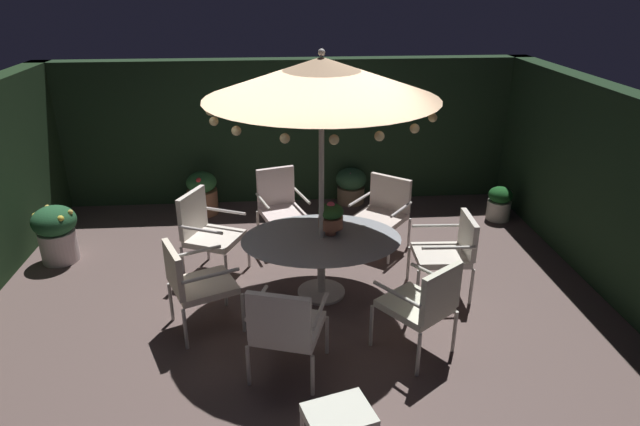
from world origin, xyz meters
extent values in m
cube|color=brown|center=(0.00, 0.00, -0.01)|extent=(7.46, 6.50, 0.02)
cube|color=#1D321E|center=(0.00, 3.10, 1.11)|extent=(7.46, 0.30, 2.21)
cube|color=#1B301C|center=(3.58, 0.00, 1.11)|extent=(0.30, 6.50, 2.21)
cylinder|color=silver|center=(0.27, 0.10, 0.01)|extent=(0.54, 0.54, 0.03)
cylinder|color=silver|center=(0.27, 0.10, 0.34)|extent=(0.09, 0.09, 0.68)
ellipsoid|color=#9EA4AB|center=(0.27, 0.10, 0.69)|extent=(1.76, 1.34, 0.03)
cylinder|color=silver|center=(0.27, 0.10, 1.19)|extent=(0.06, 0.06, 2.37)
cone|color=#D7AD83|center=(0.27, 0.10, 2.43)|extent=(2.35, 2.35, 0.40)
sphere|color=silver|center=(0.27, 0.10, 2.67)|extent=(0.07, 0.07, 0.07)
sphere|color=#F9DB8C|center=(1.36, 0.07, 2.12)|extent=(0.09, 0.09, 0.09)
sphere|color=#F9DB8C|center=(1.29, 0.50, 2.12)|extent=(0.09, 0.09, 0.09)
sphere|color=#F9DB8C|center=(1.01, 0.91, 2.12)|extent=(0.09, 0.09, 0.09)
sphere|color=#F9DB8C|center=(0.68, 1.12, 2.12)|extent=(0.09, 0.09, 0.09)
sphere|color=#F9DB8C|center=(0.23, 1.20, 2.12)|extent=(0.09, 0.09, 0.09)
sphere|color=#F9DB8C|center=(-0.16, 1.11, 2.12)|extent=(0.09, 0.09, 0.09)
sphere|color=#F9DB8C|center=(-0.52, 0.86, 2.12)|extent=(0.09, 0.09, 0.09)
sphere|color=#F9DB8C|center=(-0.73, 0.55, 2.12)|extent=(0.09, 0.09, 0.09)
sphere|color=#F9DB8C|center=(-0.83, 0.11, 2.12)|extent=(0.09, 0.09, 0.09)
sphere|color=#F9DB8C|center=(-0.75, -0.30, 2.12)|extent=(0.09, 0.09, 0.09)
sphere|color=#F9DB8C|center=(-0.53, -0.65, 2.12)|extent=(0.09, 0.09, 0.09)
sphere|color=#F9DB8C|center=(-0.12, -0.92, 2.12)|extent=(0.09, 0.09, 0.09)
sphere|color=#F9DB8C|center=(0.28, -0.99, 2.12)|extent=(0.09, 0.09, 0.09)
sphere|color=#F9DB8C|center=(0.66, -0.92, 2.12)|extent=(0.09, 0.09, 0.09)
sphere|color=#F9DB8C|center=(1.01, -0.70, 2.12)|extent=(0.09, 0.09, 0.09)
sphere|color=#F9DB8C|center=(1.27, -0.32, 2.12)|extent=(0.09, 0.09, 0.09)
cylinder|color=#A1624E|center=(0.38, 0.18, 0.75)|extent=(0.12, 0.12, 0.09)
cylinder|color=#A5654B|center=(0.38, 0.18, 0.86)|extent=(0.27, 0.27, 0.13)
ellipsoid|color=#2D622C|center=(0.38, 0.18, 0.98)|extent=(0.28, 0.28, 0.17)
sphere|color=#E9526F|center=(0.38, 0.18, 1.05)|extent=(0.10, 0.10, 0.10)
cylinder|color=beige|center=(-0.32, -0.81, 0.21)|extent=(0.04, 0.04, 0.41)
cylinder|color=beige|center=(0.23, -0.98, 0.21)|extent=(0.04, 0.04, 0.41)
cylinder|color=beige|center=(-0.50, -1.36, 0.21)|extent=(0.04, 0.04, 0.41)
cylinder|color=beige|center=(0.06, -1.54, 0.21)|extent=(0.04, 0.04, 0.41)
cube|color=silver|center=(-0.13, -1.17, 0.45)|extent=(0.71, 0.71, 0.07)
cube|color=silver|center=(-0.22, -1.44, 0.72)|extent=(0.55, 0.22, 0.47)
cylinder|color=beige|center=(-0.41, -1.09, 0.67)|extent=(0.20, 0.54, 0.04)
cylinder|color=beige|center=(0.14, -1.26, 0.67)|extent=(0.20, 0.54, 0.04)
cylinder|color=beige|center=(0.67, -0.90, 0.23)|extent=(0.04, 0.04, 0.45)
cylinder|color=beige|center=(1.10, -0.58, 0.23)|extent=(0.04, 0.04, 0.45)
cylinder|color=beige|center=(1.02, -1.37, 0.23)|extent=(0.04, 0.04, 0.45)
cylinder|color=beige|center=(1.44, -1.05, 0.23)|extent=(0.04, 0.04, 0.45)
cube|color=silver|center=(1.06, -0.97, 0.49)|extent=(0.76, 0.77, 0.07)
cube|color=silver|center=(1.22, -1.20, 0.76)|extent=(0.45, 0.35, 0.47)
cylinder|color=beige|center=(0.84, -1.13, 0.72)|extent=(0.36, 0.47, 0.04)
cylinder|color=beige|center=(1.27, -0.82, 0.72)|extent=(0.36, 0.47, 0.04)
cylinder|color=beige|center=(1.29, -0.22, 0.21)|extent=(0.04, 0.04, 0.43)
cylinder|color=beige|center=(1.32, 0.33, 0.21)|extent=(0.04, 0.04, 0.43)
cylinder|color=beige|center=(1.89, -0.25, 0.21)|extent=(0.04, 0.04, 0.43)
cylinder|color=beige|center=(1.91, 0.30, 0.21)|extent=(0.04, 0.04, 0.43)
cube|color=silver|center=(1.60, 0.04, 0.46)|extent=(0.60, 0.57, 0.07)
cube|color=silver|center=(1.89, 0.03, 0.71)|extent=(0.08, 0.53, 0.43)
cylinder|color=beige|center=(1.59, -0.24, 0.70)|extent=(0.57, 0.06, 0.04)
cylinder|color=beige|center=(1.62, 0.32, 0.70)|extent=(0.57, 0.06, 0.04)
cylinder|color=silver|center=(1.17, 0.73, 0.21)|extent=(0.04, 0.04, 0.41)
cylinder|color=silver|center=(0.70, 1.11, 0.21)|extent=(0.04, 0.04, 0.41)
cylinder|color=silver|center=(1.53, 1.17, 0.21)|extent=(0.04, 0.04, 0.41)
cylinder|color=silver|center=(1.06, 1.55, 0.21)|extent=(0.04, 0.04, 0.41)
cube|color=silver|center=(1.11, 1.14, 0.45)|extent=(0.81, 0.80, 0.07)
cube|color=silver|center=(1.28, 1.35, 0.71)|extent=(0.48, 0.41, 0.46)
cylinder|color=silver|center=(1.35, 0.95, 0.64)|extent=(0.37, 0.45, 0.04)
cylinder|color=silver|center=(0.88, 1.33, 0.64)|extent=(0.37, 0.45, 0.04)
cylinder|color=beige|center=(0.21, 1.17, 0.20)|extent=(0.04, 0.04, 0.41)
cylinder|color=beige|center=(-0.30, 1.01, 0.20)|extent=(0.04, 0.04, 0.41)
cylinder|color=beige|center=(0.03, 1.75, 0.20)|extent=(0.04, 0.04, 0.41)
cylinder|color=beige|center=(-0.48, 1.59, 0.20)|extent=(0.04, 0.04, 0.41)
cube|color=silver|center=(-0.14, 1.38, 0.44)|extent=(0.68, 0.72, 0.07)
cube|color=silver|center=(-0.22, 1.65, 0.74)|extent=(0.51, 0.21, 0.52)
cylinder|color=beige|center=(0.12, 1.46, 0.67)|extent=(0.21, 0.56, 0.04)
cylinder|color=beige|center=(-0.39, 1.30, 0.67)|extent=(0.21, 0.56, 0.04)
cylinder|color=silver|center=(-0.58, 0.79, 0.22)|extent=(0.04, 0.04, 0.45)
cylinder|color=silver|center=(-0.81, 0.27, 0.22)|extent=(0.04, 0.04, 0.45)
cylinder|color=silver|center=(-1.10, 1.02, 0.22)|extent=(0.04, 0.04, 0.45)
cylinder|color=silver|center=(-1.33, 0.50, 0.22)|extent=(0.04, 0.04, 0.45)
cube|color=silver|center=(-0.96, 0.65, 0.48)|extent=(0.74, 0.74, 0.07)
cube|color=silver|center=(-1.21, 0.76, 0.77)|extent=(0.28, 0.52, 0.51)
cylinder|color=silver|center=(-0.84, 0.91, 0.72)|extent=(0.52, 0.26, 0.04)
cylinder|color=silver|center=(-1.07, 0.38, 0.72)|extent=(0.52, 0.26, 0.04)
cylinder|color=beige|center=(-0.80, -0.06, 0.22)|extent=(0.04, 0.04, 0.44)
cylinder|color=beige|center=(-0.58, -0.56, 0.22)|extent=(0.04, 0.04, 0.44)
cylinder|color=beige|center=(-1.34, -0.30, 0.22)|extent=(0.04, 0.04, 0.44)
cylinder|color=beige|center=(-1.12, -0.80, 0.22)|extent=(0.04, 0.04, 0.44)
cube|color=beige|center=(-0.96, -0.43, 0.48)|extent=(0.74, 0.72, 0.07)
cube|color=beige|center=(-1.22, -0.55, 0.74)|extent=(0.26, 0.50, 0.45)
cylinder|color=beige|center=(-1.07, -0.18, 0.73)|extent=(0.53, 0.26, 0.04)
cylinder|color=beige|center=(-0.85, -0.68, 0.73)|extent=(0.53, 0.26, 0.04)
cylinder|color=beige|center=(0.39, -1.92, 0.14)|extent=(0.03, 0.03, 0.29)
cube|color=silver|center=(0.21, -2.15, 0.33)|extent=(0.58, 0.51, 0.08)
cylinder|color=#A06949|center=(-1.34, 2.54, 0.19)|extent=(0.45, 0.45, 0.37)
ellipsoid|color=#2F6A34|center=(-1.34, 2.54, 0.50)|extent=(0.45, 0.45, 0.31)
sphere|color=red|center=(-1.21, 2.58, 0.56)|extent=(0.07, 0.07, 0.07)
sphere|color=#C43840|center=(-1.34, 2.70, 0.57)|extent=(0.08, 0.08, 0.08)
sphere|color=#D32C47|center=(-1.49, 2.58, 0.53)|extent=(0.06, 0.06, 0.06)
sphere|color=#DE3A36|center=(-1.35, 2.38, 0.59)|extent=(0.08, 0.08, 0.08)
cylinder|color=beige|center=(3.06, 1.96, 0.14)|extent=(0.34, 0.34, 0.29)
ellipsoid|color=#174E1D|center=(3.06, 1.96, 0.38)|extent=(0.35, 0.35, 0.24)
sphere|color=beige|center=(3.19, 1.96, 0.41)|extent=(0.09, 0.09, 0.09)
sphere|color=beige|center=(3.06, 2.04, 0.42)|extent=(0.10, 0.10, 0.10)
sphere|color=silver|center=(2.97, 1.99, 0.41)|extent=(0.07, 0.07, 0.07)
sphere|color=silver|center=(3.09, 1.87, 0.41)|extent=(0.10, 0.10, 0.10)
cylinder|color=#7F6950|center=(0.96, 2.79, 0.13)|extent=(0.43, 0.43, 0.26)
ellipsoid|color=#2D5637|center=(0.96, 2.79, 0.39)|extent=(0.49, 0.49, 0.34)
sphere|color=#E55B66|center=(1.09, 2.78, 0.47)|extent=(0.10, 0.10, 0.10)
sphere|color=#EA566D|center=(0.93, 2.93, 0.47)|extent=(0.10, 0.10, 0.10)
sphere|color=#D7507E|center=(0.79, 2.82, 0.40)|extent=(0.08, 0.08, 0.08)
sphere|color=#D54769|center=(0.94, 2.68, 0.50)|extent=(0.09, 0.09, 0.09)
cylinder|color=beige|center=(-2.98, 1.16, 0.20)|extent=(0.45, 0.45, 0.40)
ellipsoid|color=#22532F|center=(-2.98, 1.16, 0.55)|extent=(0.53, 0.53, 0.37)
sphere|color=#DFC458|center=(-2.75, 1.15, 0.67)|extent=(0.06, 0.06, 0.06)
sphere|color=yellow|center=(-2.88, 1.29, 0.63)|extent=(0.07, 0.07, 0.07)
sphere|color=#DDC150|center=(-3.09, 1.33, 0.66)|extent=(0.07, 0.07, 0.07)
sphere|color=yellow|center=(-3.19, 1.17, 0.62)|extent=(0.09, 0.09, 0.09)
sphere|color=#E7CC50|center=(-3.09, 1.01, 0.61)|extent=(0.09, 0.09, 0.09)
sphere|color=yellow|center=(-2.83, 1.01, 0.64)|extent=(0.08, 0.08, 0.08)
camera|label=1|loc=(-0.18, -5.25, 3.34)|focal=30.67mm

